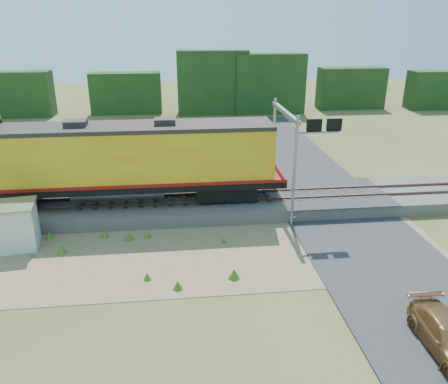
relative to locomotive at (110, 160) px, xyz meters
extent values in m
plane|color=#475123|center=(7.05, -6.00, -3.58)|extent=(140.00, 140.00, 0.00)
cube|color=slate|center=(7.05, 0.00, -3.18)|extent=(70.00, 5.00, 0.80)
cube|color=brown|center=(7.05, -0.72, -2.70)|extent=(70.00, 0.10, 0.16)
cube|color=brown|center=(7.05, 0.72, -2.70)|extent=(70.00, 0.10, 0.16)
cube|color=#8C7754|center=(5.05, -5.50, -3.56)|extent=(26.00, 8.00, 0.03)
cube|color=#38383A|center=(14.05, 0.00, -2.75)|extent=(7.00, 5.20, 0.06)
cube|color=#38383A|center=(14.05, 16.00, -3.54)|extent=(7.00, 24.00, 0.08)
cube|color=#183814|center=(7.05, 32.00, -0.33)|extent=(36.00, 3.00, 6.50)
cube|color=black|center=(-6.38, 0.00, -2.16)|extent=(3.70, 2.36, 0.93)
cube|color=black|center=(6.98, 0.00, -2.16)|extent=(3.70, 2.36, 0.93)
cube|color=black|center=(0.30, 0.00, -1.51)|extent=(20.56, 3.08, 0.37)
cylinder|color=gray|center=(0.30, 0.00, -2.00)|extent=(5.66, 1.23, 1.23)
cube|color=yellow|center=(0.30, 0.00, 0.27)|extent=(19.02, 2.98, 3.19)
cube|color=maroon|center=(0.30, 0.00, -1.20)|extent=(20.56, 3.14, 0.19)
cube|color=#28231E|center=(0.30, 0.00, 1.99)|extent=(19.02, 3.03, 0.25)
cube|color=#28231E|center=(-1.76, 0.00, 2.23)|extent=(1.23, 1.03, 0.46)
cube|color=#28231E|center=(3.38, 0.00, 2.23)|extent=(1.23, 1.03, 0.46)
cube|color=silver|center=(-4.59, -3.75, -2.38)|extent=(2.17, 2.17, 2.39)
cube|color=gray|center=(-4.59, -3.75, -1.14)|extent=(2.38, 2.38, 0.11)
cylinder|color=gray|center=(10.63, -2.80, -0.27)|extent=(0.17, 0.17, 6.61)
cylinder|color=gray|center=(10.63, 2.80, -0.27)|extent=(0.17, 0.17, 6.61)
cube|color=gray|center=(10.63, 0.00, 2.65)|extent=(0.24, 6.20, 0.24)
cube|color=gray|center=(11.77, -2.80, 2.09)|extent=(2.45, 0.14, 0.14)
cube|color=black|center=(11.58, -2.80, 2.46)|extent=(0.85, 0.14, 0.71)
cube|color=black|center=(12.71, -2.80, 2.46)|extent=(0.85, 0.14, 0.71)
camera|label=1|loc=(4.04, -25.73, 7.83)|focal=35.00mm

